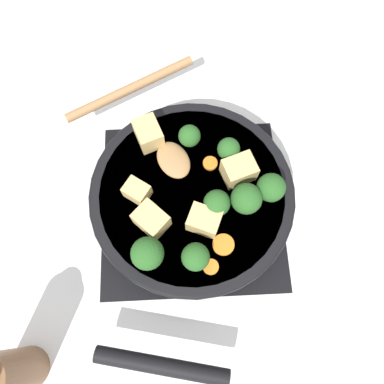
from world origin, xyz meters
The scene contains 20 objects.
ground_plane centered at (0.00, 0.00, 0.00)m, with size 2.40×2.40×0.00m, color white.
front_burner_grate centered at (0.00, 0.00, 0.01)m, with size 0.31×0.31×0.03m.
skillet_pan centered at (0.00, 0.00, 0.05)m, with size 0.32×0.44×0.05m.
wooden_spoon centered at (-0.07, 0.13, 0.08)m, with size 0.22×0.24×0.02m.
tofu_cube_center_large centered at (-0.08, 0.00, 0.09)m, with size 0.04×0.03×0.03m, color #DBB770.
tofu_cube_near_handle centered at (0.02, -0.05, 0.09)m, with size 0.05×0.04×0.04m, color #DBB770.
tofu_cube_east_chunk centered at (-0.07, 0.10, 0.09)m, with size 0.05×0.04×0.04m, color #DBB770.
tofu_cube_west_chunk centered at (0.07, 0.03, 0.09)m, with size 0.05×0.04×0.04m, color #DBB770.
tofu_cube_back_piece centered at (-0.06, -0.05, 0.09)m, with size 0.05×0.04×0.04m, color #DBB770.
broccoli_floret_near_spoon centered at (0.00, 0.08, 0.10)m, with size 0.04×0.04×0.04m.
broccoli_floret_center_top centered at (-0.07, -0.10, 0.10)m, with size 0.05×0.05×0.05m.
broccoli_floret_east_rim centered at (0.08, -0.02, 0.10)m, with size 0.05×0.05×0.05m.
broccoli_floret_west_rim centered at (0.04, -0.03, 0.10)m, with size 0.04×0.04×0.05m.
broccoli_floret_north_edge centered at (0.06, 0.06, 0.10)m, with size 0.04×0.04×0.04m.
broccoli_floret_south_cluster centered at (0.12, -0.01, 0.10)m, with size 0.04×0.04×0.05m.
broccoli_floret_mid_floret centered at (0.00, -0.11, 0.10)m, with size 0.04×0.04×0.05m.
carrot_slice_orange_thin centered at (0.02, -0.12, 0.08)m, with size 0.02×0.02×0.01m, color orange.
carrot_slice_near_center centered at (0.04, -0.09, 0.08)m, with size 0.03×0.03×0.01m, color orange.
carrot_slice_edge_slice centered at (0.03, 0.05, 0.08)m, with size 0.02×0.02×0.01m, color orange.
pepper_mill centered at (-0.26, -0.25, 0.08)m, with size 0.06×0.06×0.18m.
Camera 1 is at (-0.01, -0.19, 0.63)m, focal length 35.00 mm.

